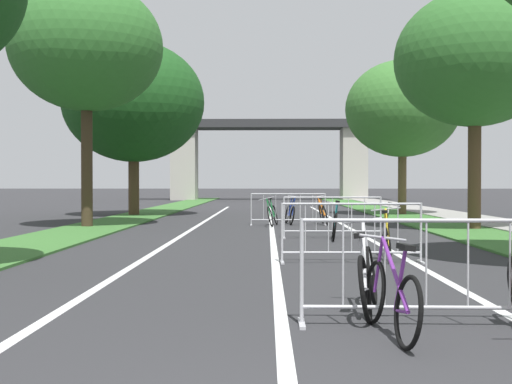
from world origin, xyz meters
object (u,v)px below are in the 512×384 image
Objects in this scene: crowd_barrier_third at (332,218)px; bicycle_yellow_6 at (388,239)px; tree_left_oak_near at (134,102)px; crowd_barrier_nearest at (426,272)px; bicycle_orange_1 at (323,213)px; bicycle_green_7 at (272,214)px; bicycle_blue_5 at (290,214)px; bicycle_white_3 at (386,223)px; tree_right_oak_mid at (475,59)px; crowd_barrier_fourth at (288,209)px; tree_left_cypress_far at (86,47)px; bicycle_silver_0 at (368,278)px; bicycle_purple_2 at (391,297)px; crowd_barrier_second at (352,233)px; bicycle_teal_4 at (335,224)px; tree_right_pine_near at (402,109)px.

bicycle_yellow_6 is at bearing -82.55° from crowd_barrier_third.
tree_left_oak_near is 22.44m from crowd_barrier_nearest.
bicycle_green_7 is at bearing -158.82° from bicycle_orange_1.
bicycle_yellow_6 is (1.44, -9.88, 0.01)m from bicycle_blue_5.
crowd_barrier_third is 1.52× the size of bicycle_white_3.
tree_right_oak_mid is at bearing 173.38° from bicycle_green_7.
tree_left_cypress_far is at bearing -169.07° from crowd_barrier_fourth.
bicycle_silver_0 is at bearing 83.84° from bicycle_blue_5.
bicycle_blue_5 is (-0.87, 5.49, -0.16)m from crowd_barrier_third.
bicycle_purple_2 is at bearing -95.56° from bicycle_orange_1.
tree_left_oak_near is at bearing 114.14° from crowd_barrier_second.
bicycle_orange_1 is (0.39, 10.26, -0.15)m from crowd_barrier_second.
bicycle_purple_2 is (0.43, -15.21, -0.16)m from crowd_barrier_fourth.
crowd_barrier_nearest is at bearing -85.55° from bicycle_teal_4.
bicycle_white_3 is at bearing -140.94° from tree_right_oak_mid.
bicycle_yellow_6 is (7.86, -15.34, -4.44)m from tree_left_oak_near.
bicycle_purple_2 is at bearing 102.60° from bicycle_green_7.
tree_right_oak_mid is 9.51m from bicycle_yellow_6.
crowd_barrier_fourth is 1.48× the size of bicycle_yellow_6.
bicycle_white_3 is at bearing 16.99° from crowd_barrier_third.
bicycle_orange_1 is 9.72m from bicycle_yellow_6.
bicycle_white_3 is (8.71, -10.52, -4.44)m from tree_left_oak_near.
tree_left_oak_near is 1.10× the size of tree_right_pine_near.
bicycle_green_7 is at bearing 8.41° from tree_left_cypress_far.
crowd_barrier_fourth is at bearing 10.93° from tree_left_cypress_far.
crowd_barrier_second is at bearing -65.86° from tree_left_oak_near.
tree_left_oak_near reaches higher than crowd_barrier_third.
tree_right_pine_near is 8.59m from bicycle_orange_1.
bicycle_teal_4 is 1.01× the size of bicycle_green_7.
bicycle_purple_2 is at bearing -64.34° from tree_left_cypress_far.
tree_left_oak_near is at bearing -47.74° from bicycle_blue_5.
bicycle_silver_0 is at bearing -88.44° from crowd_barrier_fourth.
tree_left_oak_near is 2.95× the size of crowd_barrier_third.
bicycle_teal_4 is (-4.17, -12.04, -4.20)m from tree_right_pine_near.
tree_left_oak_near is 22.72m from bicycle_purple_2.
tree_right_pine_near is at bearing 89.77° from bicycle_silver_0.
bicycle_blue_5 is 0.93× the size of bicycle_green_7.
bicycle_teal_4 is (0.11, 9.49, -0.14)m from crowd_barrier_nearest.
bicycle_yellow_6 reaches higher than bicycle_purple_2.
bicycle_white_3 is 5.05m from bicycle_green_7.
crowd_barrier_nearest is 1.56× the size of bicycle_blue_5.
tree_left_oak_near is 21.76m from bicycle_silver_0.
bicycle_silver_0 is at bearing -62.78° from tree_left_cypress_far.
crowd_barrier_fourth is at bearing 111.06° from bicycle_yellow_6.
bicycle_silver_0 is (-5.04, -12.18, -4.66)m from tree_right_oak_mid.
bicycle_green_7 is at bearing 107.79° from crowd_barrier_third.
tree_right_oak_mid is at bearing -3.91° from tree_left_cypress_far.
tree_right_pine_near reaches higher than crowd_barrier_fourth.
crowd_barrier_third is at bearing -109.77° from tree_right_pine_near.
crowd_barrier_third is 9.28m from bicycle_silver_0.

